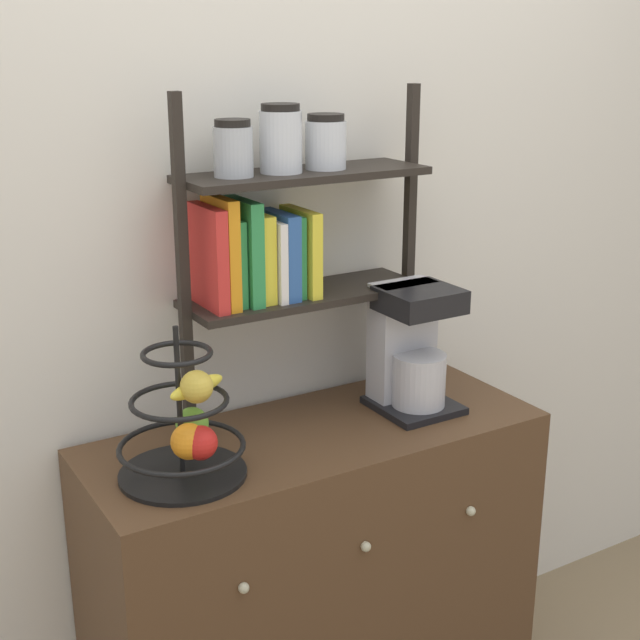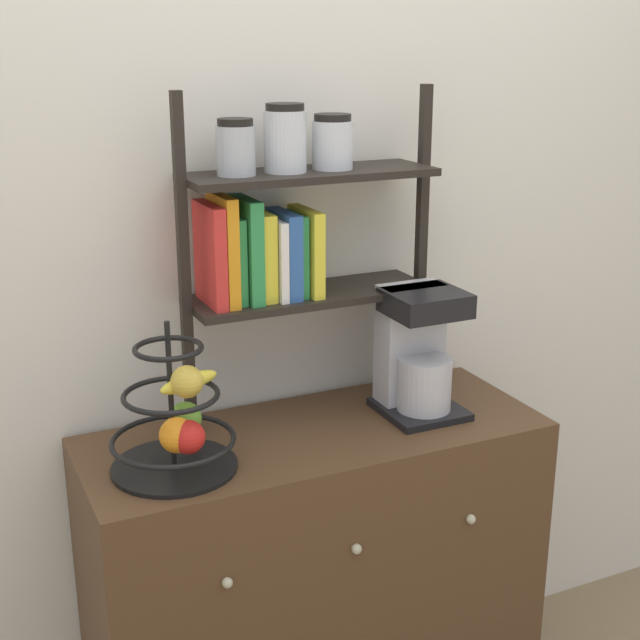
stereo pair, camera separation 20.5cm
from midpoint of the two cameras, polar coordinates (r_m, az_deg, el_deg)
The scene contains 5 objects.
wall_back at distance 2.24m, azimuth -0.51°, elevation 4.83°, with size 7.00×0.05×2.60m, color silver.
sideboard at distance 2.37m, azimuth 2.29°, elevation -17.05°, with size 1.12×0.45×0.90m.
coffee_maker at distance 2.23m, azimuth 8.89°, elevation -2.06°, with size 0.19×0.21×0.32m.
fruit_stand at distance 1.92m, azimuth -6.10°, elevation -6.64°, with size 0.28×0.28×0.34m.
shelf_hutch at distance 2.09m, azimuth 0.27°, elevation 6.06°, with size 0.65×0.20×0.79m.
Camera 2 is at (-0.81, -1.56, 1.80)m, focal length 50.00 mm.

